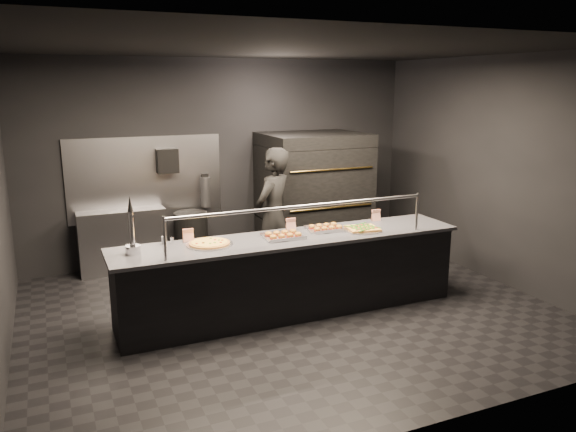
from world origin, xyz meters
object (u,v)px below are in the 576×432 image
(service_counter, at_px, (292,275))
(round_pizza, at_px, (209,243))
(fire_extinguisher, at_px, (205,191))
(slider_tray_a, at_px, (283,235))
(worker, at_px, (273,216))
(beer_tap, at_px, (132,238))
(square_pizza, at_px, (362,229))
(pizza_oven, at_px, (313,195))
(prep_shelf, at_px, (123,241))
(trash_bin, at_px, (192,240))
(slider_tray_b, at_px, (325,228))
(towel_dispenser, at_px, (167,161))

(service_counter, height_order, round_pizza, service_counter)
(fire_extinguisher, height_order, slider_tray_a, fire_extinguisher)
(worker, bearing_deg, beer_tap, -11.27)
(slider_tray_a, xyz_separation_m, square_pizza, (1.00, -0.07, -0.01))
(round_pizza, relative_size, worker, 0.28)
(pizza_oven, bearing_deg, prep_shelf, 171.46)
(pizza_oven, height_order, trash_bin, pizza_oven)
(round_pizza, height_order, worker, worker)
(service_counter, xyz_separation_m, round_pizza, (-0.95, 0.06, 0.47))
(pizza_oven, relative_size, fire_extinguisher, 3.78)
(fire_extinguisher, xyz_separation_m, trash_bin, (-0.30, -0.24, -0.65))
(slider_tray_b, xyz_separation_m, worker, (-0.30, 0.94, -0.03))
(pizza_oven, bearing_deg, slider_tray_a, -124.48)
(towel_dispenser, relative_size, worker, 0.19)
(slider_tray_b, distance_m, worker, 0.99)
(pizza_oven, distance_m, trash_bin, 1.95)
(pizza_oven, distance_m, slider_tray_a, 2.30)
(slider_tray_b, bearing_deg, square_pizza, -25.17)
(fire_extinguisher, height_order, square_pizza, fire_extinguisher)
(beer_tap, bearing_deg, worker, 27.27)
(service_counter, distance_m, pizza_oven, 2.30)
(pizza_oven, bearing_deg, fire_extinguisher, 162.11)
(fire_extinguisher, relative_size, worker, 0.28)
(service_counter, height_order, slider_tray_a, service_counter)
(prep_shelf, xyz_separation_m, towel_dispenser, (0.70, 0.07, 1.10))
(beer_tap, relative_size, slider_tray_b, 1.26)
(service_counter, height_order, beer_tap, beer_tap)
(trash_bin, xyz_separation_m, worker, (0.85, -1.09, 0.51))
(square_pizza, distance_m, trash_bin, 2.76)
(service_counter, height_order, slider_tray_b, service_counter)
(service_counter, height_order, towel_dispenser, towel_dispenser)
(slider_tray_b, bearing_deg, beer_tap, -178.15)
(beer_tap, distance_m, square_pizza, 2.67)
(trash_bin, height_order, worker, worker)
(prep_shelf, distance_m, slider_tray_a, 2.80)
(pizza_oven, distance_m, towel_dispenser, 2.23)
(towel_dispenser, bearing_deg, pizza_oven, -13.14)
(service_counter, relative_size, towel_dispenser, 11.71)
(slider_tray_b, bearing_deg, prep_shelf, 133.73)
(slider_tray_a, height_order, worker, worker)
(beer_tap, xyz_separation_m, worker, (1.96, 1.01, -0.18))
(trash_bin, bearing_deg, square_pizza, -55.11)
(square_pizza, xyz_separation_m, worker, (-0.70, 1.13, -0.03))
(prep_shelf, distance_m, round_pizza, 2.40)
(fire_extinguisher, bearing_deg, towel_dispenser, -178.96)
(service_counter, height_order, trash_bin, service_counter)
(service_counter, relative_size, prep_shelf, 3.42)
(service_counter, bearing_deg, prep_shelf, 124.59)
(round_pizza, relative_size, trash_bin, 0.63)
(towel_dispenser, height_order, slider_tray_a, towel_dispenser)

